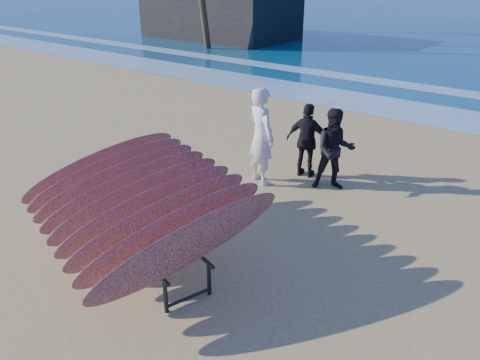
{
  "coord_description": "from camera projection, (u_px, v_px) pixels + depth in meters",
  "views": [
    {
      "loc": [
        4.35,
        -4.58,
        4.05
      ],
      "look_at": [
        0.0,
        0.8,
        0.95
      ],
      "focal_mm": 35.0,
      "sensor_mm": 36.0,
      "label": 1
    }
  ],
  "objects": [
    {
      "name": "person_white",
      "position": [
        261.0,
        136.0,
        9.42
      ],
      "size": [
        0.85,
        0.7,
        2.0
      ],
      "primitive_type": "imported",
      "rotation": [
        0.0,
        0.0,
        2.79
      ],
      "color": "white",
      "rests_on": "ground"
    },
    {
      "name": "building",
      "position": [
        219.0,
        4.0,
        30.04
      ],
      "size": [
        9.53,
        5.29,
        4.24
      ],
      "primitive_type": "cube",
      "color": "#2D2823",
      "rests_on": "ground"
    },
    {
      "name": "ground",
      "position": [
        208.0,
        251.0,
        7.4
      ],
      "size": [
        120.0,
        120.0,
        0.0
      ],
      "primitive_type": "plane",
      "color": "tan",
      "rests_on": "ground"
    },
    {
      "name": "foam_near",
      "position": [
        426.0,
        114.0,
        14.49
      ],
      "size": [
        160.0,
        160.0,
        0.0
      ],
      "primitive_type": "plane",
      "color": "white",
      "rests_on": "ground"
    },
    {
      "name": "person_dark_a",
      "position": [
        335.0,
        150.0,
        9.21
      ],
      "size": [
        1.02,
        0.98,
        1.65
      ],
      "primitive_type": "imported",
      "rotation": [
        0.0,
        0.0,
        0.64
      ],
      "color": "black",
      "rests_on": "ground"
    },
    {
      "name": "foam_far",
      "position": [
        460.0,
        93.0,
        16.97
      ],
      "size": [
        160.0,
        160.0,
        0.0
      ],
      "primitive_type": "plane",
      "color": "white",
      "rests_on": "ground"
    },
    {
      "name": "person_dark_b",
      "position": [
        308.0,
        141.0,
        9.79
      ],
      "size": [
        0.99,
        0.57,
        1.59
      ],
      "primitive_type": "imported",
      "rotation": [
        0.0,
        0.0,
        3.35
      ],
      "color": "black",
      "rests_on": "ground"
    },
    {
      "name": "surfboard_rack",
      "position": [
        138.0,
        200.0,
        6.97
      ],
      "size": [
        3.85,
        3.64,
        1.52
      ],
      "rotation": [
        0.0,
        0.0,
        -0.28
      ],
      "color": "black",
      "rests_on": "ground"
    }
  ]
}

